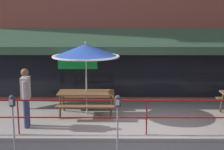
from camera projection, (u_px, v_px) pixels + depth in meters
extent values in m
plane|color=#2D2D30|center=(147.00, 142.00, 8.16)|extent=(120.00, 120.00, 0.00)
cube|color=gray|center=(141.00, 117.00, 10.12)|extent=(15.00, 4.00, 0.10)
cube|color=black|center=(137.00, 68.00, 11.85)|extent=(12.00, 0.02, 2.30)
cube|color=#19D84C|center=(78.00, 60.00, 11.79)|extent=(1.50, 0.02, 0.70)
cube|color=#335138|center=(138.00, 38.00, 11.11)|extent=(13.80, 0.92, 0.70)
cube|color=#335138|center=(139.00, 51.00, 10.68)|extent=(13.80, 0.08, 0.28)
cylinder|color=maroon|center=(18.00, 117.00, 8.37)|extent=(0.04, 0.04, 0.95)
cylinder|color=maroon|center=(147.00, 118.00, 8.36)|extent=(0.04, 0.04, 0.95)
cube|color=maroon|center=(147.00, 100.00, 8.27)|extent=(13.80, 0.04, 0.04)
cube|color=maroon|center=(147.00, 118.00, 8.36)|extent=(13.80, 0.03, 0.03)
cube|color=brown|center=(86.00, 93.00, 10.04)|extent=(1.80, 0.80, 0.05)
cube|color=brown|center=(85.00, 107.00, 9.52)|extent=(1.80, 0.26, 0.04)
cube|color=brown|center=(88.00, 97.00, 10.66)|extent=(1.80, 0.26, 0.04)
cylinder|color=brown|center=(111.00, 106.00, 9.79)|extent=(0.07, 0.30, 0.73)
cylinder|color=brown|center=(111.00, 101.00, 10.41)|extent=(0.07, 0.30, 0.73)
cylinder|color=brown|center=(60.00, 106.00, 9.79)|extent=(0.07, 0.30, 0.73)
cylinder|color=brown|center=(63.00, 101.00, 10.42)|extent=(0.07, 0.30, 0.73)
cylinder|color=brown|center=(222.00, 102.00, 10.27)|extent=(0.07, 0.30, 0.73)
cylinder|color=#B7B2A8|center=(86.00, 80.00, 10.05)|extent=(0.04, 0.04, 2.30)
cone|color=#2D56B7|center=(86.00, 50.00, 9.88)|extent=(2.10, 2.10, 0.40)
cylinder|color=white|center=(86.00, 56.00, 9.91)|extent=(2.14, 2.14, 0.04)
sphere|color=#B7B2A8|center=(86.00, 43.00, 9.83)|extent=(0.07, 0.07, 0.07)
cylinder|color=navy|center=(26.00, 113.00, 8.87)|extent=(0.15, 0.15, 0.86)
cylinder|color=navy|center=(27.00, 111.00, 9.06)|extent=(0.15, 0.15, 0.86)
cube|color=#B2ADA3|center=(26.00, 88.00, 8.83)|extent=(0.29, 0.43, 0.60)
cylinder|color=#B2ADA3|center=(24.00, 91.00, 8.58)|extent=(0.10, 0.10, 0.54)
cylinder|color=#B2ADA3|center=(27.00, 87.00, 9.09)|extent=(0.10, 0.10, 0.54)
sphere|color=brown|center=(25.00, 72.00, 8.75)|extent=(0.22, 0.22, 0.22)
cylinder|color=gray|center=(14.00, 129.00, 7.48)|extent=(0.04, 0.04, 1.15)
cylinder|color=#2D2D33|center=(12.00, 102.00, 7.36)|extent=(0.15, 0.15, 0.20)
sphere|color=#2D2D33|center=(12.00, 98.00, 7.34)|extent=(0.14, 0.14, 0.14)
cube|color=silver|center=(11.00, 102.00, 7.28)|extent=(0.08, 0.01, 0.13)
cylinder|color=gray|center=(117.00, 129.00, 7.46)|extent=(0.04, 0.04, 1.15)
cylinder|color=#2D2D33|center=(118.00, 102.00, 7.34)|extent=(0.15, 0.15, 0.20)
sphere|color=#2D2D33|center=(118.00, 98.00, 7.32)|extent=(0.14, 0.14, 0.14)
cube|color=silver|center=(118.00, 103.00, 7.26)|extent=(0.08, 0.01, 0.13)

